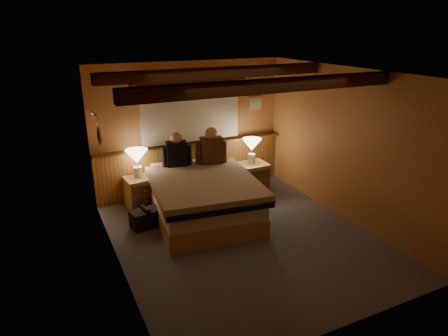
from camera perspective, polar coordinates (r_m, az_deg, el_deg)
floor at (r=6.03m, az=2.77°, el=-9.88°), size 4.20×4.20×0.00m
ceiling at (r=5.28m, az=3.20°, el=13.43°), size 4.20×4.20×0.00m
wall_back at (r=7.37m, az=-4.86°, el=5.71°), size 3.60×0.00×3.60m
wall_left at (r=4.98m, az=-15.57°, el=-1.91°), size 0.00×4.20×4.20m
wall_right at (r=6.56m, az=16.96°, el=3.13°), size 0.00×4.20×4.20m
wall_front at (r=3.97m, az=17.70°, el=-7.84°), size 3.60×0.00×3.60m
wainscot at (r=7.52m, az=-4.53°, el=0.31°), size 3.60×0.23×0.94m
curtain_window at (r=7.24m, az=-4.73°, el=8.06°), size 2.18×0.09×1.11m
ceiling_beams at (r=5.42m, az=2.41°, el=12.65°), size 3.60×1.65×0.16m
coat_rail at (r=6.36m, az=-17.94°, el=6.90°), size 0.05×0.55×0.24m
framed_print at (r=7.85m, az=4.48°, el=9.19°), size 0.30×0.04×0.25m
bed at (r=6.45m, az=-3.02°, el=-4.21°), size 1.81×2.22×0.70m
nightstand_left at (r=7.06m, az=-11.85°, el=-3.34°), size 0.51×0.46×0.52m
nightstand_right at (r=7.53m, az=4.19°, el=-1.35°), size 0.51×0.46×0.55m
lamp_left at (r=6.89m, az=-12.35°, el=1.40°), size 0.38×0.38×0.49m
lamp_right at (r=7.37m, az=3.99°, el=3.15°), size 0.36×0.36×0.46m
person_left at (r=6.85m, az=-6.80°, el=2.25°), size 0.50×0.26×0.62m
person_right at (r=6.92m, az=-1.81°, el=2.78°), size 0.54×0.29×0.67m
duffel_bag at (r=6.38m, az=-11.09°, el=-7.03°), size 0.50×0.35×0.33m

